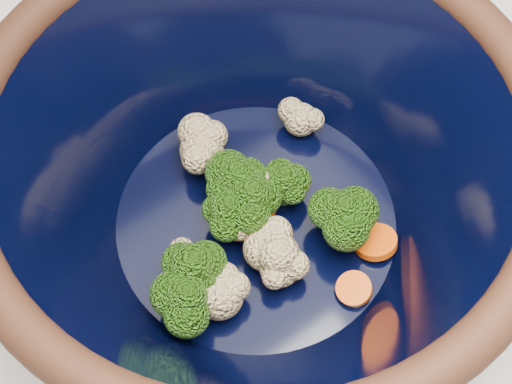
# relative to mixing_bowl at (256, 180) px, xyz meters

# --- Properties ---
(mixing_bowl) EXTENTS (0.45, 0.45, 0.16)m
(mixing_bowl) POSITION_rel_mixing_bowl_xyz_m (0.00, 0.00, 0.00)
(mixing_bowl) COLOR black
(mixing_bowl) RESTS_ON counter
(vegetable_pile) EXTENTS (0.19, 0.18, 0.06)m
(vegetable_pile) POSITION_rel_mixing_bowl_xyz_m (-0.02, -0.01, -0.03)
(vegetable_pile) COLOR #608442
(vegetable_pile) RESTS_ON mixing_bowl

